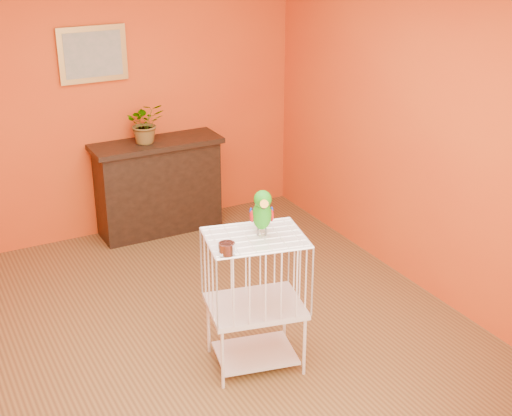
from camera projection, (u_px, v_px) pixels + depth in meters
ground at (200, 345)px, 5.21m from camera, size 4.50×4.50×0.00m
room_shell at (192, 137)px, 4.60m from camera, size 4.50×4.50×4.50m
console_cabinet at (158, 187)px, 6.89m from camera, size 1.24×0.45×0.92m
potted_plant at (146, 127)px, 6.62m from camera, size 0.41×0.44×0.30m
framed_picture at (93, 54)px, 6.34m from camera, size 0.62×0.04×0.50m
birdcage at (255, 300)px, 4.82m from camera, size 0.72×0.61×0.97m
feed_cup at (227, 248)px, 4.38m from camera, size 0.10×0.10×0.07m
parrot at (262, 212)px, 4.60m from camera, size 0.18×0.29×0.33m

